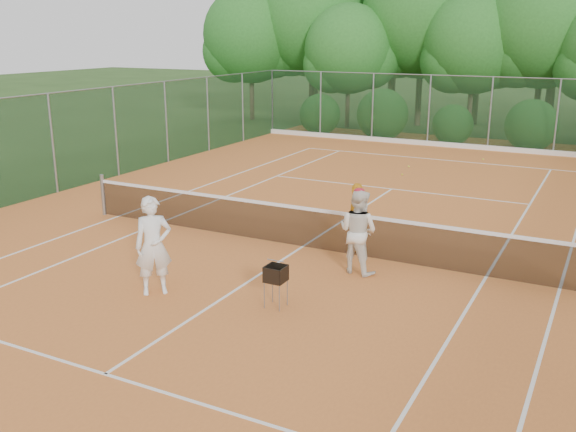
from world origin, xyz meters
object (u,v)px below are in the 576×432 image
at_px(player_center_grp, 358,231).
at_px(player_white, 153,246).
at_px(player_yellow, 357,217).
at_px(ball_hopper, 276,275).

bearing_deg(player_center_grp, player_white, -136.82).
distance_m(player_yellow, ball_hopper, 3.58).
bearing_deg(ball_hopper, player_center_grp, 61.12).
relative_size(player_white, player_center_grp, 1.05).
bearing_deg(player_yellow, player_white, -48.30).
height_order(player_center_grp, ball_hopper, player_center_grp).
relative_size(player_white, ball_hopper, 2.41).
height_order(player_yellow, ball_hopper, player_yellow).
distance_m(player_white, player_center_grp, 4.06).
xyz_separation_m(player_white, ball_hopper, (2.31, 0.48, -0.32)).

